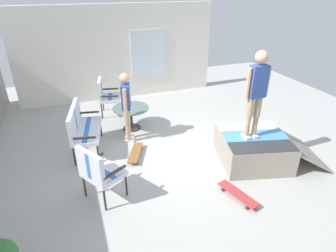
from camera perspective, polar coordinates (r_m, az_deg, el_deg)
The scene contains 11 objects.
ground_plane at distance 6.24m, azimuth 2.39°, elevation -5.84°, with size 12.00×12.00×0.10m, color #B2B2AD.
house_facade at distance 8.97m, azimuth -9.85°, elevation 14.32°, with size 0.23×6.00×2.79m.
skate_ramp at distance 6.09m, azimuth 17.02°, elevation -4.26°, with size 1.75×2.33×0.59m.
patio_bench at distance 6.28m, azimuth -17.18°, elevation 0.10°, with size 1.33×0.77×1.02m.
patio_chair_near_house at distance 7.93m, azimuth -12.52°, elevation 6.40°, with size 0.72×0.66×1.02m.
patio_chair_by_wall at distance 4.80m, azimuth -14.05°, elevation -8.62°, with size 0.81×0.79×1.02m.
patio_table at distance 7.09m, azimuth -7.47°, elevation 2.46°, with size 0.90×0.90×0.57m.
person_watching at distance 6.35m, azimuth -8.45°, elevation 4.57°, with size 0.46×0.31×1.62m.
person_skater at distance 5.44m, azimuth 17.48°, elevation 7.05°, with size 0.24×0.48×1.71m.
skateboard_by_bench at distance 6.10m, azimuth -6.57°, elevation -5.38°, with size 0.81×0.51×0.10m.
skateboard_spare at distance 5.15m, azimuth 13.92°, elevation -13.20°, with size 0.82×0.41×0.10m.
Camera 1 is at (-4.82, 2.01, 3.37)m, focal length 30.16 mm.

